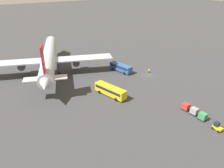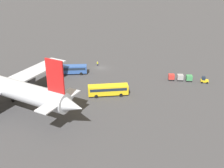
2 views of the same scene
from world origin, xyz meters
name	(u,v)px [view 1 (image 1 of 2)]	position (x,y,z in m)	size (l,w,h in m)	color
ground_plane	(148,75)	(0.00, 0.00, 0.00)	(600.00, 600.00, 0.00)	#38383A
airplane	(49,58)	(22.57, 31.71, 6.40)	(54.54, 47.98, 17.03)	#B2B7C1
shuttle_bus_near	(121,67)	(8.81, 7.08, 1.84)	(10.53, 4.84, 3.05)	#2D5199
shuttle_bus_far	(110,90)	(-6.17, 21.34, 1.93)	(12.01, 5.67, 3.22)	gold
baggage_tug	(217,127)	(-35.53, 7.98, 0.94)	(2.43, 1.67, 2.10)	gold
worker_person	(149,71)	(1.54, -1.68, 0.87)	(0.38, 0.38, 1.74)	#1E1E2D
cargo_cart_green	(203,116)	(-30.81, 7.53, 1.19)	(2.14, 1.85, 2.06)	#38383D
cargo_cart_grey	(194,111)	(-27.94, 7.36, 1.19)	(2.14, 1.85, 2.06)	#38383D
cargo_cart_red	(186,106)	(-25.08, 7.51, 1.19)	(2.14, 1.85, 2.06)	#38383D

